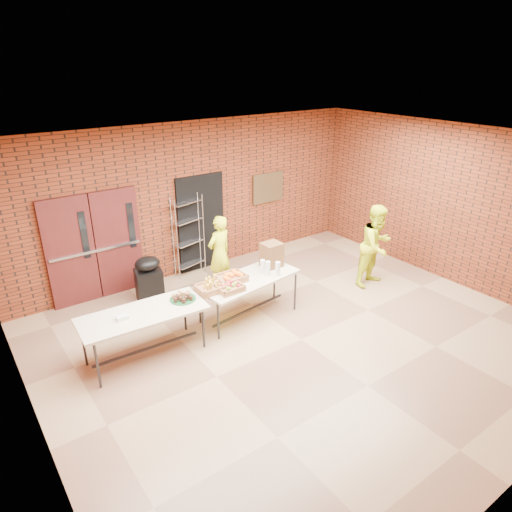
{
  "coord_description": "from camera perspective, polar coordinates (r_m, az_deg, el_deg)",
  "views": [
    {
      "loc": [
        -4.38,
        -4.76,
        4.35
      ],
      "look_at": [
        0.07,
        1.4,
        1.01
      ],
      "focal_mm": 32.0,
      "sensor_mm": 36.0,
      "label": 1
    }
  ],
  "objects": [
    {
      "name": "cup_stack_front",
      "position": [
        8.09,
        1.48,
        -1.55
      ],
      "size": [
        0.09,
        0.09,
        0.26
      ],
      "primitive_type": "cylinder",
      "color": "silver",
      "rests_on": "table_right"
    },
    {
      "name": "wire_rack",
      "position": [
        9.7,
        -8.44,
        2.48
      ],
      "size": [
        0.68,
        0.37,
        1.76
      ],
      "primitive_type": null,
      "rotation": [
        0.0,
        0.0,
        0.26
      ],
      "color": "#B0B1B8",
      "rests_on": "room"
    },
    {
      "name": "dark_doorway",
      "position": [
        9.93,
        -6.87,
        4.11
      ],
      "size": [
        1.1,
        0.06,
        2.1
      ],
      "primitive_type": "cube",
      "color": "black",
      "rests_on": "room"
    },
    {
      "name": "basket_bananas",
      "position": [
        7.62,
        -5.67,
        -3.95
      ],
      "size": [
        0.47,
        0.37,
        0.15
      ],
      "color": "olive",
      "rests_on": "table_right"
    },
    {
      "name": "volunteer_man",
      "position": [
        9.52,
        14.82,
        1.27
      ],
      "size": [
        0.88,
        0.72,
        1.69
      ],
      "primitive_type": "imported",
      "rotation": [
        0.0,
        0.0,
        0.1
      ],
      "color": "#D7E919",
      "rests_on": "room"
    },
    {
      "name": "room",
      "position": [
        7.03,
        6.21,
        0.53
      ],
      "size": [
        8.08,
        7.08,
        3.28
      ],
      "color": "#826046",
      "rests_on": "ground"
    },
    {
      "name": "napkin_box",
      "position": [
        7.07,
        -16.37,
        -7.37
      ],
      "size": [
        0.18,
        0.12,
        0.06
      ],
      "primitive_type": "cube",
      "color": "silver",
      "rests_on": "table_left"
    },
    {
      "name": "table_left",
      "position": [
        7.2,
        -13.93,
        -7.34
      ],
      "size": [
        1.95,
        0.9,
        0.79
      ],
      "rotation": [
        0.0,
        0.0,
        -0.05
      ],
      "color": "beige",
      "rests_on": "room"
    },
    {
      "name": "muffin_tray",
      "position": [
        7.39,
        -9.15,
        -5.06
      ],
      "size": [
        0.42,
        0.42,
        0.1
      ],
      "color": "#124620",
      "rests_on": "table_left"
    },
    {
      "name": "table_right",
      "position": [
        8.06,
        -0.95,
        -3.2
      ],
      "size": [
        1.95,
        1.0,
        0.77
      ],
      "rotation": [
        0.0,
        0.0,
        0.12
      ],
      "color": "beige",
      "rests_on": "room"
    },
    {
      "name": "bronze_plaque",
      "position": [
        10.71,
        1.52,
        8.54
      ],
      "size": [
        0.85,
        0.04,
        0.7
      ],
      "primitive_type": "cube",
      "color": "#412D1A",
      "rests_on": "room"
    },
    {
      "name": "basket_oranges",
      "position": [
        7.91,
        -3.12,
        -2.73
      ],
      "size": [
        0.49,
        0.38,
        0.15
      ],
      "color": "olive",
      "rests_on": "table_right"
    },
    {
      "name": "covered_grill",
      "position": [
        8.98,
        -13.26,
        -2.75
      ],
      "size": [
        0.56,
        0.5,
        0.89
      ],
      "rotation": [
        0.0,
        0.0,
        -0.2
      ],
      "color": "black",
      "rests_on": "room"
    },
    {
      "name": "basket_apples",
      "position": [
        7.6,
        -3.26,
        -3.99
      ],
      "size": [
        0.42,
        0.33,
        0.13
      ],
      "color": "olive",
      "rests_on": "table_right"
    },
    {
      "name": "cup_stack_mid",
      "position": [
        8.07,
        2.74,
        -1.63
      ],
      "size": [
        0.09,
        0.09,
        0.27
      ],
      "primitive_type": "cylinder",
      "color": "silver",
      "rests_on": "table_right"
    },
    {
      "name": "coffee_dispenser",
      "position": [
        8.4,
        1.96,
        0.16
      ],
      "size": [
        0.35,
        0.31,
        0.46
      ],
      "primitive_type": "cube",
      "color": "brown",
      "rests_on": "table_right"
    },
    {
      "name": "cup_stack_back",
      "position": [
        8.16,
        0.83,
        -1.34
      ],
      "size": [
        0.09,
        0.09,
        0.26
      ],
      "primitive_type": "cylinder",
      "color": "silver",
      "rests_on": "table_right"
    },
    {
      "name": "double_doors",
      "position": [
        9.1,
        -19.46,
        1.06
      ],
      "size": [
        1.78,
        0.12,
        2.1
      ],
      "color": "#451513",
      "rests_on": "room"
    },
    {
      "name": "volunteer_woman",
      "position": [
        9.04,
        -4.6,
        0.33
      ],
      "size": [
        0.64,
        0.49,
        1.55
      ],
      "primitive_type": "imported",
      "rotation": [
        0.0,
        0.0,
        3.38
      ],
      "color": "#D7E919",
      "rests_on": "room"
    }
  ]
}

